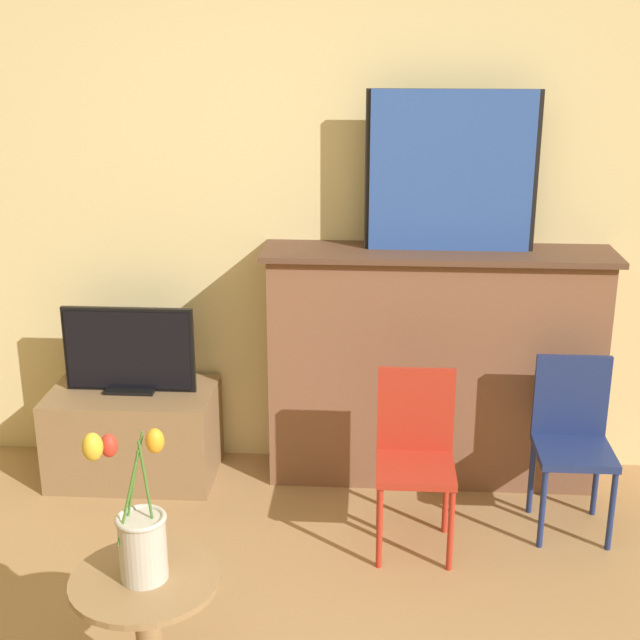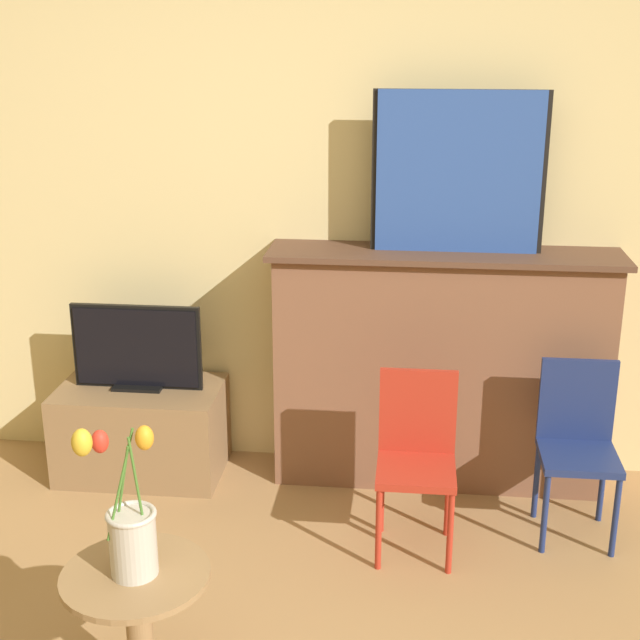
% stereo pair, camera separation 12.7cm
% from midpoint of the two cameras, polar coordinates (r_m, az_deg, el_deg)
% --- Properties ---
extents(wall_back, '(8.00, 0.06, 2.70)m').
position_cam_midpoint_polar(wall_back, '(3.95, 1.98, 9.24)').
color(wall_back, beige).
rests_on(wall_back, ground).
extents(fireplace_mantel, '(1.50, 0.35, 1.07)m').
position_cam_midpoint_polar(fireplace_mantel, '(3.98, 8.60, -2.91)').
color(fireplace_mantel, brown).
rests_on(fireplace_mantel, ground).
extents(painting, '(0.72, 0.03, 0.67)m').
position_cam_midpoint_polar(painting, '(3.76, 9.82, 9.28)').
color(painting, black).
rests_on(painting, fireplace_mantel).
extents(tv_stand, '(0.73, 0.45, 0.42)m').
position_cam_midpoint_polar(tv_stand, '(4.18, -10.47, -6.93)').
color(tv_stand, olive).
rests_on(tv_stand, ground).
extents(tv_monitor, '(0.58, 0.12, 0.39)m').
position_cam_midpoint_polar(tv_monitor, '(4.04, -10.77, -1.82)').
color(tv_monitor, black).
rests_on(tv_monitor, tv_stand).
extents(chair_red, '(0.30, 0.30, 0.71)m').
position_cam_midpoint_polar(chair_red, '(3.51, 7.24, -8.33)').
color(chair_red, '#B22D1E').
rests_on(chair_red, ground).
extents(chair_blue, '(0.30, 0.30, 0.71)m').
position_cam_midpoint_polar(chair_blue, '(3.74, 17.09, -7.26)').
color(chair_blue, navy).
rests_on(chair_blue, ground).
extents(side_table, '(0.45, 0.45, 0.44)m').
position_cam_midpoint_polar(side_table, '(2.86, -10.24, -18.10)').
color(side_table, '#99754C').
rests_on(side_table, ground).
extents(vase_tulips, '(0.21, 0.18, 0.50)m').
position_cam_midpoint_polar(vase_tulips, '(2.69, -10.75, -12.95)').
color(vase_tulips, beige).
rests_on(vase_tulips, side_table).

